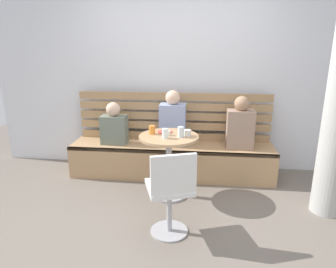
# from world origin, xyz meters

# --- Properties ---
(ground) EXTENTS (8.00, 8.00, 0.00)m
(ground) POSITION_xyz_m (0.00, 0.00, 0.00)
(ground) COLOR #70665B
(back_wall) EXTENTS (5.20, 0.10, 2.90)m
(back_wall) POSITION_xyz_m (0.00, 1.64, 1.45)
(back_wall) COLOR silver
(back_wall) RESTS_ON ground
(booth_bench) EXTENTS (2.70, 0.52, 0.44)m
(booth_bench) POSITION_xyz_m (0.00, 1.20, 0.22)
(booth_bench) COLOR tan
(booth_bench) RESTS_ON ground
(booth_backrest) EXTENTS (2.65, 0.04, 0.66)m
(booth_backrest) POSITION_xyz_m (0.00, 1.44, 0.78)
(booth_backrest) COLOR #A68157
(booth_backrest) RESTS_ON booth_bench
(cafe_table) EXTENTS (0.68, 0.68, 0.74)m
(cafe_table) POSITION_xyz_m (0.02, 0.63, 0.52)
(cafe_table) COLOR #ADADB2
(cafe_table) RESTS_ON ground
(white_chair) EXTENTS (0.51, 0.51, 0.85)m
(white_chair) POSITION_xyz_m (0.13, -0.18, 0.46)
(white_chair) COLOR #ADADB2
(white_chair) RESTS_ON ground
(person_adult) EXTENTS (0.34, 0.22, 0.73)m
(person_adult) POSITION_xyz_m (0.01, 1.22, 0.77)
(person_adult) COLOR #8C9EC6
(person_adult) RESTS_ON booth_bench
(person_child_left) EXTENTS (0.34, 0.22, 0.56)m
(person_child_left) POSITION_xyz_m (-0.78, 1.19, 0.68)
(person_child_left) COLOR slate
(person_child_left) RESTS_ON booth_bench
(person_child_middle) EXTENTS (0.34, 0.22, 0.68)m
(person_child_middle) POSITION_xyz_m (0.88, 1.18, 0.74)
(person_child_middle) COLOR #9E7F6B
(person_child_middle) RESTS_ON booth_bench
(cup_water_clear) EXTENTS (0.07, 0.07, 0.11)m
(cup_water_clear) POSITION_xyz_m (-0.01, 0.52, 0.80)
(cup_water_clear) COLOR white
(cup_water_clear) RESTS_ON cafe_table
(cup_ceramic_white) EXTENTS (0.08, 0.08, 0.07)m
(cup_ceramic_white) POSITION_xyz_m (0.24, 0.64, 0.78)
(cup_ceramic_white) COLOR white
(cup_ceramic_white) RESTS_ON cafe_table
(cup_glass_tall) EXTENTS (0.07, 0.07, 0.12)m
(cup_glass_tall) POSITION_xyz_m (0.16, 0.59, 0.80)
(cup_glass_tall) COLOR silver
(cup_glass_tall) RESTS_ON cafe_table
(cup_tumbler_orange) EXTENTS (0.07, 0.07, 0.10)m
(cup_tumbler_orange) POSITION_xyz_m (-0.17, 0.67, 0.79)
(cup_tumbler_orange) COLOR orange
(cup_tumbler_orange) RESTS_ON cafe_table
(cup_espresso_small) EXTENTS (0.06, 0.06, 0.05)m
(cup_espresso_small) POSITION_xyz_m (0.02, 0.64, 0.77)
(cup_espresso_small) COLOR silver
(cup_espresso_small) RESTS_ON cafe_table
(plate_small) EXTENTS (0.17, 0.17, 0.01)m
(plate_small) POSITION_xyz_m (-0.04, 0.76, 0.75)
(plate_small) COLOR #DB4C42
(plate_small) RESTS_ON cafe_table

